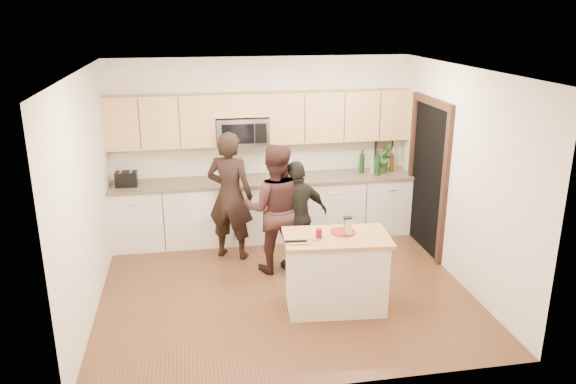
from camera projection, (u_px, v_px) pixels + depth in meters
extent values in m
plane|color=brown|center=(284.00, 287.00, 7.09)|extent=(4.50, 4.50, 0.00)
cube|color=beige|center=(262.00, 147.00, 8.54)|extent=(4.50, 0.02, 2.70)
cube|color=beige|center=(323.00, 254.00, 4.80)|extent=(4.50, 0.02, 2.70)
cube|color=beige|center=(86.00, 196.00, 6.30)|extent=(0.02, 4.00, 2.70)
cube|color=beige|center=(460.00, 176.00, 7.05)|extent=(0.02, 4.00, 2.70)
cube|color=white|center=(283.00, 70.00, 6.26)|extent=(4.50, 4.00, 0.02)
cube|color=beige|center=(265.00, 209.00, 8.53)|extent=(4.50, 0.62, 0.90)
cube|color=#796850|center=(265.00, 180.00, 8.38)|extent=(4.50, 0.66, 0.04)
cube|color=tan|center=(160.00, 121.00, 8.00)|extent=(1.55, 0.33, 0.75)
cube|color=tan|center=(339.00, 116.00, 8.44)|extent=(2.17, 0.33, 0.75)
cube|color=tan|center=(241.00, 105.00, 8.13)|extent=(0.78, 0.33, 0.33)
cube|color=silver|center=(242.00, 131.00, 8.21)|extent=(0.76, 0.40, 0.40)
cube|color=black|center=(238.00, 134.00, 8.01)|extent=(0.47, 0.01, 0.29)
cube|color=black|center=(261.00, 133.00, 8.06)|extent=(0.17, 0.01, 0.29)
cube|color=black|center=(428.00, 179.00, 7.98)|extent=(0.02, 1.05, 2.10)
cube|color=black|center=(444.00, 191.00, 7.44)|extent=(0.06, 0.10, 2.10)
cube|color=black|center=(411.00, 168.00, 8.52)|extent=(0.06, 0.10, 2.10)
cube|color=black|center=(433.00, 102.00, 7.64)|extent=(0.06, 1.25, 0.10)
cube|color=black|center=(384.00, 147.00, 8.88)|extent=(0.30, 0.03, 0.38)
cube|color=tan|center=(384.00, 147.00, 8.86)|extent=(0.24, 0.00, 0.32)
cube|color=white|center=(202.00, 204.00, 8.00)|extent=(0.34, 0.01, 0.48)
cube|color=white|center=(201.00, 183.00, 8.20)|extent=(0.34, 0.60, 0.01)
cube|color=beige|center=(336.00, 274.00, 6.50)|extent=(1.15, 0.73, 0.85)
cube|color=#B27F4A|center=(337.00, 238.00, 6.36)|extent=(1.25, 0.80, 0.05)
cylinder|color=#9B1A0E|center=(343.00, 232.00, 6.45)|extent=(0.29, 0.29, 0.02)
cube|color=silver|center=(348.00, 226.00, 6.33)|extent=(0.08, 0.06, 0.19)
cube|color=black|center=(348.00, 218.00, 6.30)|extent=(0.09, 0.07, 0.02)
cylinder|color=maroon|center=(319.00, 234.00, 6.27)|extent=(0.07, 0.07, 0.11)
cube|color=#B27F4A|center=(299.00, 242.00, 6.18)|extent=(0.26, 0.20, 0.02)
cube|color=black|center=(296.00, 241.00, 6.14)|extent=(0.25, 0.05, 0.02)
cube|color=silver|center=(311.00, 239.00, 6.21)|extent=(0.21, 0.04, 0.01)
cube|color=black|center=(126.00, 179.00, 8.00)|extent=(0.30, 0.21, 0.21)
cube|color=silver|center=(121.00, 172.00, 7.95)|extent=(0.03, 0.15, 0.00)
cube|color=silver|center=(131.00, 172.00, 7.98)|extent=(0.03, 0.15, 0.00)
cylinder|color=black|center=(362.00, 162.00, 8.61)|extent=(0.07, 0.07, 0.36)
cylinder|color=#3A220A|center=(362.00, 162.00, 8.65)|extent=(0.07, 0.07, 0.34)
cylinder|color=#9F9A7D|center=(372.00, 164.00, 8.64)|extent=(0.07, 0.07, 0.29)
cylinder|color=black|center=(384.00, 159.00, 8.73)|extent=(0.07, 0.07, 0.39)
cylinder|color=#3A220A|center=(392.00, 163.00, 8.68)|extent=(0.07, 0.07, 0.30)
cylinder|color=#9F9A7D|center=(393.00, 158.00, 8.76)|extent=(0.08, 0.08, 0.38)
cylinder|color=black|center=(378.00, 163.00, 8.50)|extent=(0.08, 0.08, 0.38)
imported|color=#3C762F|center=(384.00, 158.00, 8.65)|extent=(0.28, 0.24, 0.46)
imported|color=black|center=(230.00, 196.00, 7.72)|extent=(0.78, 0.68, 1.80)
imported|color=#301A18|center=(275.00, 209.00, 7.33)|extent=(0.94, 0.79, 1.72)
imported|color=black|center=(297.00, 217.00, 7.37)|extent=(0.95, 0.61, 1.51)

